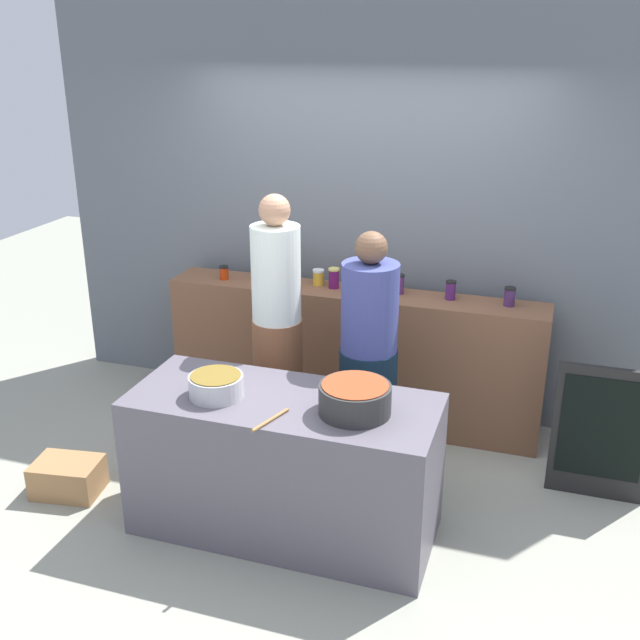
# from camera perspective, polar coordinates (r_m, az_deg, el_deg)

# --- Properties ---
(ground) EXTENTS (12.00, 12.00, 0.00)m
(ground) POSITION_cam_1_polar(r_m,az_deg,el_deg) (4.76, -1.35, -13.35)
(ground) COLOR gray
(storefront_wall) EXTENTS (4.80, 0.12, 3.00)m
(storefront_wall) POSITION_cam_1_polar(r_m,az_deg,el_deg) (5.45, 3.64, 8.40)
(storefront_wall) COLOR slate
(storefront_wall) RESTS_ON ground
(display_shelf) EXTENTS (2.70, 0.36, 0.99)m
(display_shelf) POSITION_cam_1_polar(r_m,az_deg,el_deg) (5.44, 2.46, -2.75)
(display_shelf) COLOR brown
(display_shelf) RESTS_ON ground
(prep_table) EXTENTS (1.70, 0.70, 0.83)m
(prep_table) POSITION_cam_1_polar(r_m,az_deg,el_deg) (4.30, -2.74, -10.93)
(prep_table) COLOR #59535E
(prep_table) RESTS_ON ground
(preserve_jar_0) EXTENTS (0.07, 0.07, 0.10)m
(preserve_jar_0) POSITION_cam_1_polar(r_m,az_deg,el_deg) (5.54, -7.31, 3.60)
(preserve_jar_0) COLOR #BB300C
(preserve_jar_0) RESTS_ON display_shelf
(preserve_jar_1) EXTENTS (0.07, 0.07, 0.14)m
(preserve_jar_1) POSITION_cam_1_polar(r_m,az_deg,el_deg) (5.50, -4.39, 3.77)
(preserve_jar_1) COLOR brown
(preserve_jar_1) RESTS_ON display_shelf
(preserve_jar_2) EXTENTS (0.09, 0.09, 0.14)m
(preserve_jar_2) POSITION_cam_1_polar(r_m,az_deg,el_deg) (5.43, -3.56, 3.58)
(preserve_jar_2) COLOR #3A4C26
(preserve_jar_2) RESTS_ON display_shelf
(preserve_jar_3) EXTENTS (0.09, 0.09, 0.12)m
(preserve_jar_3) POSITION_cam_1_polar(r_m,az_deg,el_deg) (5.35, -2.67, 3.18)
(preserve_jar_3) COLOR orange
(preserve_jar_3) RESTS_ON display_shelf
(preserve_jar_4) EXTENTS (0.08, 0.08, 0.11)m
(preserve_jar_4) POSITION_cam_1_polar(r_m,az_deg,el_deg) (5.38, -0.12, 3.28)
(preserve_jar_4) COLOR gold
(preserve_jar_4) RESTS_ON display_shelf
(preserve_jar_5) EXTENTS (0.08, 0.08, 0.15)m
(preserve_jar_5) POSITION_cam_1_polar(r_m,az_deg,el_deg) (5.30, 1.06, 3.21)
(preserve_jar_5) COLOR #5B1353
(preserve_jar_5) RESTS_ON display_shelf
(preserve_jar_6) EXTENTS (0.07, 0.07, 0.11)m
(preserve_jar_6) POSITION_cam_1_polar(r_m,az_deg,el_deg) (5.22, 4.44, 2.67)
(preserve_jar_6) COLOR #D56906
(preserve_jar_6) RESTS_ON display_shelf
(preserve_jar_7) EXTENTS (0.08, 0.08, 0.14)m
(preserve_jar_7) POSITION_cam_1_polar(r_m,az_deg,el_deg) (5.22, 6.00, 2.75)
(preserve_jar_7) COLOR #50295F
(preserve_jar_7) RESTS_ON display_shelf
(preserve_jar_8) EXTENTS (0.07, 0.07, 0.13)m
(preserve_jar_8) POSITION_cam_1_polar(r_m,az_deg,el_deg) (5.15, 9.90, 2.26)
(preserve_jar_8) COLOR #4A1D5D
(preserve_jar_8) RESTS_ON display_shelf
(preserve_jar_9) EXTENTS (0.08, 0.08, 0.13)m
(preserve_jar_9) POSITION_cam_1_polar(r_m,az_deg,el_deg) (5.11, 14.21, 1.74)
(preserve_jar_9) COLOR #412455
(preserve_jar_9) RESTS_ON display_shelf
(cooking_pot_left) EXTENTS (0.30, 0.30, 0.13)m
(cooking_pot_left) POSITION_cam_1_polar(r_m,az_deg,el_deg) (4.13, -7.90, -4.96)
(cooking_pot_left) COLOR #B7B7BC
(cooking_pot_left) RESTS_ON prep_table
(cooking_pot_center) EXTENTS (0.38, 0.38, 0.16)m
(cooking_pot_center) POSITION_cam_1_polar(r_m,az_deg,el_deg) (3.92, 2.67, -6.01)
(cooking_pot_center) COLOR #2D2D2D
(cooking_pot_center) RESTS_ON prep_table
(wooden_spoon) EXTENTS (0.10, 0.28, 0.02)m
(wooden_spoon) POSITION_cam_1_polar(r_m,az_deg,el_deg) (3.87, -3.78, -7.58)
(wooden_spoon) COLOR #9E703D
(wooden_spoon) RESTS_ON prep_table
(cook_with_tongs) EXTENTS (0.32, 0.32, 1.79)m
(cook_with_tongs) POSITION_cam_1_polar(r_m,az_deg,el_deg) (4.80, -3.25, -1.85)
(cook_with_tongs) COLOR brown
(cook_with_tongs) RESTS_ON ground
(cook_in_cap) EXTENTS (0.36, 0.36, 1.63)m
(cook_in_cap) POSITION_cam_1_polar(r_m,az_deg,el_deg) (4.62, 3.68, -4.03)
(cook_in_cap) COLOR #102333
(cook_in_cap) RESTS_ON ground
(bread_crate) EXTENTS (0.44, 0.34, 0.21)m
(bread_crate) POSITION_cam_1_polar(r_m,az_deg,el_deg) (5.01, -18.62, -11.25)
(bread_crate) COLOR #9D7146
(bread_crate) RESTS_ON ground
(chalkboard_sign) EXTENTS (0.58, 0.05, 0.87)m
(chalkboard_sign) POSITION_cam_1_polar(r_m,az_deg,el_deg) (4.86, 20.60, -8.05)
(chalkboard_sign) COLOR black
(chalkboard_sign) RESTS_ON ground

